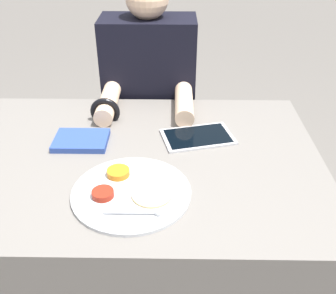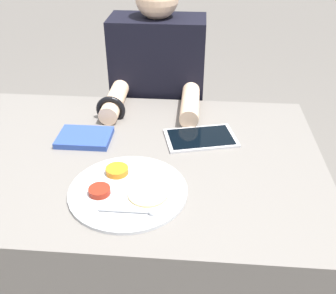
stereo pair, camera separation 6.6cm
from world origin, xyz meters
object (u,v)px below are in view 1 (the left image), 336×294
Objects in this scene: tablet_device at (198,137)px; thali_tray at (131,192)px; red_notebook at (81,141)px; person_diner at (150,126)px.

thali_tray is at bearing -123.64° from tablet_device.
person_diner reaches higher than red_notebook.
person_diner reaches higher than thali_tray.
red_notebook is at bearing -174.44° from tablet_device.
red_notebook is 0.15× the size of person_diner.
thali_tray is 1.25× the size of tablet_device.
tablet_device is (0.20, 0.31, -0.00)m from thali_tray.
thali_tray is 1.87× the size of red_notebook.
red_notebook is (-0.19, 0.27, 0.00)m from thali_tray.
red_notebook reaches higher than tablet_device.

